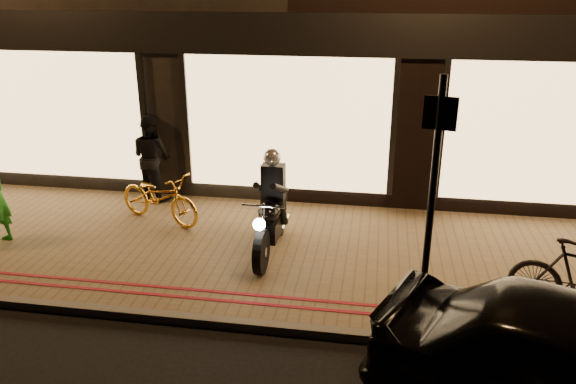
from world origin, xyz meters
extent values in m
plane|color=black|center=(0.00, 0.00, 0.00)|extent=(90.00, 90.00, 0.00)
cube|color=brown|center=(0.00, 2.00, 0.06)|extent=(50.00, 4.00, 0.12)
cube|color=#59544C|center=(0.00, 0.05, 0.06)|extent=(50.00, 0.14, 0.12)
cube|color=maroon|center=(0.00, 0.45, 0.12)|extent=(50.00, 0.06, 0.01)
cube|color=maroon|center=(0.00, 0.65, 0.12)|extent=(50.00, 0.06, 0.01)
cube|color=black|center=(0.00, 3.95, 3.15)|extent=(48.00, 0.12, 0.70)
cube|color=#FFCA7F|center=(-4.50, 3.94, 1.61)|extent=(3.60, 0.06, 2.38)
cube|color=#FFCA7F|center=(0.00, 3.94, 1.61)|extent=(3.60, 0.06, 2.38)
cube|color=#FFCA7F|center=(4.50, 3.94, 1.61)|extent=(3.60, 0.06, 2.38)
cylinder|color=black|center=(0.08, 1.27, 0.44)|extent=(0.13, 0.64, 0.64)
cylinder|color=black|center=(0.10, 2.57, 0.44)|extent=(0.13, 0.64, 0.64)
cylinder|color=silver|center=(0.08, 1.27, 0.44)|extent=(0.14, 0.14, 0.14)
cylinder|color=silver|center=(0.10, 2.57, 0.44)|extent=(0.14, 0.14, 0.14)
cube|color=black|center=(0.09, 1.97, 0.52)|extent=(0.27, 0.70, 0.30)
ellipsoid|color=black|center=(0.09, 1.84, 0.82)|extent=(0.33, 0.51, 0.29)
cube|color=black|center=(0.09, 2.27, 0.82)|extent=(0.23, 0.55, 0.09)
cylinder|color=silver|center=(0.08, 1.42, 1.07)|extent=(0.60, 0.04, 0.03)
cylinder|color=silver|center=(0.08, 1.32, 0.74)|extent=(0.06, 0.33, 0.71)
sphere|color=white|center=(0.08, 1.18, 0.90)|extent=(0.17, 0.17, 0.17)
cylinder|color=silver|center=(0.22, 2.42, 0.40)|extent=(0.08, 0.55, 0.07)
cube|color=black|center=(0.09, 2.14, 1.17)|extent=(0.34, 0.23, 0.55)
sphere|color=silver|center=(0.09, 2.08, 1.58)|extent=(0.26, 0.26, 0.26)
cylinder|color=black|center=(-0.07, 1.83, 1.20)|extent=(0.16, 0.61, 0.34)
cylinder|color=black|center=(0.25, 1.82, 1.20)|extent=(0.18, 0.61, 0.34)
cylinder|color=black|center=(-0.05, 2.11, 0.72)|extent=(0.19, 0.29, 0.46)
cylinder|color=black|center=(0.23, 2.10, 0.72)|extent=(0.20, 0.29, 0.46)
cylinder|color=black|center=(2.21, 0.25, 1.62)|extent=(0.10, 0.10, 3.00)
cube|color=black|center=(2.21, 0.25, 2.72)|extent=(0.35, 0.12, 0.35)
imported|color=gold|center=(-2.00, 2.76, 0.56)|extent=(1.76, 1.15, 0.87)
imported|color=black|center=(-2.52, 3.80, 0.93)|extent=(0.97, 0.88, 1.62)
camera|label=1|loc=(1.59, -5.60, 4.01)|focal=35.00mm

